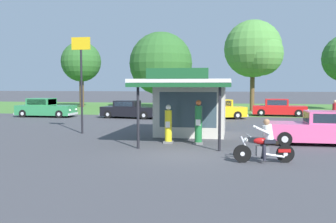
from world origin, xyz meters
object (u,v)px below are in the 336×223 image
featured_classic_sedan (320,129)px  parked_car_back_row_centre_right (279,108)px  gas_pump_offside (198,124)px  gas_pump_nearside (168,126)px  parked_car_back_row_right (215,110)px  bystander_leaning_by_kiosk (335,112)px  parked_car_back_row_far_right (129,110)px  parked_car_back_row_centre (45,108)px  roadside_pole_sign (81,69)px  motorcycle_with_rider (265,144)px

featured_classic_sedan → parked_car_back_row_centre_right: (0.05, 16.41, -0.02)m
gas_pump_offside → featured_classic_sedan: 5.70m
featured_classic_sedan → gas_pump_nearside: bearing=-172.7°
parked_car_back_row_right → parked_car_back_row_centre_right: parked_car_back_row_right is taller
gas_pump_nearside → featured_classic_sedan: 7.12m
gas_pump_offside → bystander_leaning_by_kiosk: size_ratio=1.20×
parked_car_back_row_centre_right → parked_car_back_row_far_right: parked_car_back_row_centre_right is taller
parked_car_back_row_centre_right → parked_car_back_row_centre: bearing=-167.3°
parked_car_back_row_right → parked_car_back_row_far_right: size_ratio=1.09×
parked_car_back_row_centre → roadside_pole_sign: roadside_pole_sign is taller
roadside_pole_sign → parked_car_back_row_centre: bearing=127.5°
bystander_leaning_by_kiosk → roadside_pole_sign: roadside_pole_sign is taller
parked_car_back_row_right → parked_car_back_row_centre: size_ratio=1.08×
parked_car_back_row_right → roadside_pole_sign: (-7.06, -10.81, 2.97)m
gas_pump_offside → parked_car_back_row_centre_right: (5.67, 17.31, -0.26)m
featured_classic_sedan → parked_car_back_row_centre_right: size_ratio=1.01×
bystander_leaning_by_kiosk → parked_car_back_row_right: bearing=159.9°
parked_car_back_row_centre → parked_car_back_row_centre_right: bearing=12.7°
gas_pump_offside → parked_car_back_row_far_right: bearing=118.7°
gas_pump_nearside → parked_car_back_row_centre_right: size_ratio=0.37×
gas_pump_offside → featured_classic_sedan: size_ratio=0.42×
parked_car_back_row_right → parked_car_back_row_centre_right: 6.74m
gas_pump_offside → parked_car_back_row_centre: (-14.66, 12.72, -0.22)m
gas_pump_offside → motorcycle_with_rider: size_ratio=0.96×
parked_car_back_row_right → parked_car_back_row_far_right: 7.19m
featured_classic_sedan → parked_car_back_row_right: (-5.50, 12.58, -0.00)m
parked_car_back_row_right → bystander_leaning_by_kiosk: 9.12m
gas_pump_nearside → parked_car_back_row_centre: (-13.23, 12.72, -0.10)m
roadside_pole_sign → parked_car_back_row_centre_right: bearing=49.3°
parked_car_back_row_centre_right → bystander_leaning_by_kiosk: size_ratio=2.87×
parked_car_back_row_right → roadside_pole_sign: bearing=-123.2°
parked_car_back_row_centre → roadside_pole_sign: (7.72, -10.05, 2.95)m
bystander_leaning_by_kiosk → featured_classic_sedan: bearing=-108.0°
bystander_leaning_by_kiosk → gas_pump_offside: bearing=-130.0°
motorcycle_with_rider → parked_car_back_row_right: parked_car_back_row_right is taller
parked_car_back_row_right → parked_car_back_row_centre: parked_car_back_row_centre is taller
gas_pump_nearside → motorcycle_with_rider: 5.62m
gas_pump_offside → bystander_leaning_by_kiosk: (8.69, 10.36, -0.04)m
gas_pump_nearside → bystander_leaning_by_kiosk: bearing=45.6°
featured_classic_sedan → parked_car_back_row_far_right: size_ratio=0.97×
motorcycle_with_rider → parked_car_back_row_far_right: motorcycle_with_rider is taller
roadside_pole_sign → gas_pump_offside: bearing=-21.1°
gas_pump_offside → parked_car_back_row_centre: bearing=139.1°
gas_pump_nearside → roadside_pole_sign: bearing=154.1°
gas_pump_offside → bystander_leaning_by_kiosk: 13.52m
bystander_leaning_by_kiosk → roadside_pole_sign: 17.64m
featured_classic_sedan → roadside_pole_sign: size_ratio=0.91×
parked_car_back_row_centre → parked_car_back_row_centre_right: 20.85m
gas_pump_offside → parked_car_back_row_far_right: size_ratio=0.40×
gas_pump_offside → motorcycle_with_rider: bearing=-53.9°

